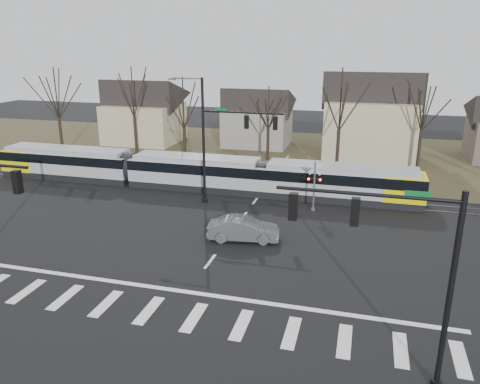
# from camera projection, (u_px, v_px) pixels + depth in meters

# --- Properties ---
(ground) EXTENTS (140.00, 140.00, 0.00)m
(ground) POSITION_uv_depth(u_px,v_px,m) (199.00, 277.00, 26.76)
(ground) COLOR black
(grass_verge) EXTENTS (140.00, 28.00, 0.01)m
(grass_verge) POSITION_uv_depth(u_px,v_px,m) (290.00, 154.00, 56.16)
(grass_verge) COLOR #38331E
(grass_verge) RESTS_ON ground
(crosswalk) EXTENTS (27.00, 2.60, 0.01)m
(crosswalk) POSITION_uv_depth(u_px,v_px,m) (171.00, 314.00, 23.08)
(crosswalk) COLOR silver
(crosswalk) RESTS_ON ground
(stop_line) EXTENTS (28.00, 0.35, 0.01)m
(stop_line) POSITION_uv_depth(u_px,v_px,m) (187.00, 292.00, 25.10)
(stop_line) COLOR silver
(stop_line) RESTS_ON ground
(lane_dashes) EXTENTS (0.18, 30.00, 0.01)m
(lane_dashes) POSITION_uv_depth(u_px,v_px,m) (261.00, 193.00, 41.46)
(lane_dashes) COLOR silver
(lane_dashes) RESTS_ON ground
(rail_pair) EXTENTS (90.00, 1.52, 0.06)m
(rail_pair) POSITION_uv_depth(u_px,v_px,m) (260.00, 194.00, 41.26)
(rail_pair) COLOR #59595E
(rail_pair) RESTS_ON ground
(tram) EXTENTS (39.69, 2.95, 3.01)m
(tram) POSITION_uv_depth(u_px,v_px,m) (195.00, 171.00, 42.49)
(tram) COLOR gray
(tram) RESTS_ON ground
(sedan) EXTENTS (3.17, 5.33, 1.58)m
(sedan) POSITION_uv_depth(u_px,v_px,m) (243.00, 229.00, 31.47)
(sedan) COLOR #4C5053
(sedan) RESTS_ON ground
(signal_pole_near_right) EXTENTS (6.72, 0.44, 8.00)m
(signal_pole_near_right) POSITION_uv_depth(u_px,v_px,m) (399.00, 260.00, 17.14)
(signal_pole_near_right) COLOR black
(signal_pole_near_right) RESTS_ON ground
(signal_pole_far) EXTENTS (9.28, 0.44, 10.20)m
(signal_pole_far) POSITION_uv_depth(u_px,v_px,m) (222.00, 136.00, 37.10)
(signal_pole_far) COLOR black
(signal_pole_far) RESTS_ON ground
(rail_crossing_signal) EXTENTS (1.08, 0.36, 4.00)m
(rail_crossing_signal) POSITION_uv_depth(u_px,v_px,m) (314.00, 188.00, 36.69)
(rail_crossing_signal) COLOR #59595B
(rail_crossing_signal) RESTS_ON ground
(tree_row) EXTENTS (59.20, 7.20, 10.00)m
(tree_row) POSITION_uv_depth(u_px,v_px,m) (301.00, 121.00, 48.62)
(tree_row) COLOR black
(tree_row) RESTS_ON ground
(house_a) EXTENTS (9.72, 8.64, 8.60)m
(house_a) POSITION_uv_depth(u_px,v_px,m) (143.00, 108.00, 61.62)
(house_a) COLOR tan
(house_a) RESTS_ON ground
(house_b) EXTENTS (8.64, 7.56, 7.65)m
(house_b) POSITION_uv_depth(u_px,v_px,m) (258.00, 114.00, 59.87)
(house_b) COLOR gray
(house_b) RESTS_ON ground
(house_c) EXTENTS (10.80, 8.64, 10.10)m
(house_c) POSITION_uv_depth(u_px,v_px,m) (371.00, 112.00, 53.23)
(house_c) COLOR tan
(house_c) RESTS_ON ground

